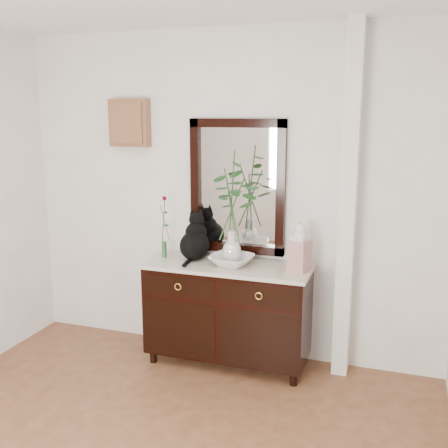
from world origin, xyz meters
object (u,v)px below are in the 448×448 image
(lotus_bowl, at_px, (232,260))
(cat, at_px, (194,236))
(ginger_jar, at_px, (300,246))
(sideboard, at_px, (228,309))

(lotus_bowl, bearing_deg, cat, 167.26)
(cat, relative_size, ginger_jar, 1.02)
(sideboard, height_order, cat, cat)
(lotus_bowl, distance_m, ginger_jar, 0.55)
(lotus_bowl, height_order, ginger_jar, ginger_jar)
(sideboard, bearing_deg, lotus_bowl, -27.69)
(lotus_bowl, relative_size, ginger_jar, 0.88)
(sideboard, relative_size, ginger_jar, 3.46)
(sideboard, relative_size, cat, 3.40)
(sideboard, relative_size, lotus_bowl, 3.93)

